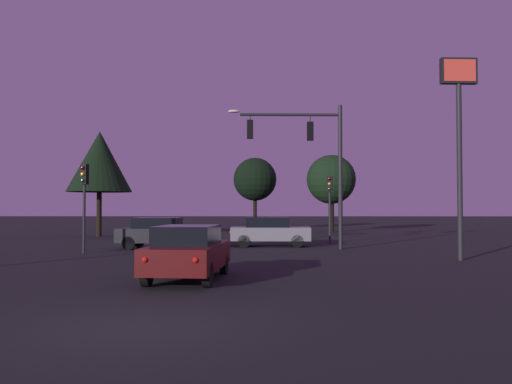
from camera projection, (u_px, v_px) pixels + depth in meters
name	position (u px, v px, depth m)	size (l,w,h in m)	color
ground_plane	(229.00, 239.00, 33.36)	(168.00, 168.00, 0.00)	black
traffic_signal_mast_arm	(310.00, 150.00, 25.23)	(5.54, 0.51, 6.99)	#232326
traffic_light_corner_left	(330.00, 195.00, 29.25)	(0.35, 0.38, 3.79)	#232326
traffic_light_corner_right	(84.00, 190.00, 22.97)	(0.35, 0.38, 3.93)	#232326
car_nearside_lane	(188.00, 251.00, 14.54)	(2.08, 4.27, 1.52)	#4C0F0F
car_crossing_left	(270.00, 231.00, 27.00)	(4.17, 1.88, 1.52)	gray
car_crossing_right	(160.00, 232.00, 25.53)	(4.20, 2.02, 1.52)	#232328
store_sign_illuminated	(459.00, 113.00, 19.99)	(1.41, 0.34, 7.77)	#232326
tree_behind_sign	(255.00, 179.00, 46.60)	(3.85, 3.85, 6.46)	black
tree_left_far	(331.00, 180.00, 42.78)	(4.04, 4.04, 6.34)	black
tree_center_horizon	(100.00, 162.00, 36.31)	(4.47, 4.47, 7.34)	black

